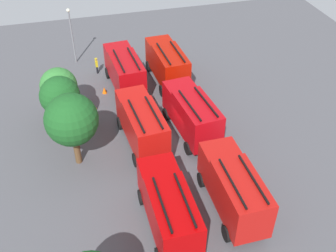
{
  "coord_description": "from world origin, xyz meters",
  "views": [
    {
      "loc": [
        -25.09,
        6.59,
        21.79
      ],
      "look_at": [
        0.0,
        0.0,
        1.4
      ],
      "focal_mm": 43.34,
      "sensor_mm": 36.0,
      "label": 1
    }
  ],
  "objects_px": {
    "fire_truck_2": "(167,63)",
    "fire_truck_3": "(168,207)",
    "traffic_cone_1": "(159,122)",
    "tree_3": "(59,86)",
    "firefighter_1": "(120,50)",
    "tree_1": "(72,120)",
    "traffic_cone_0": "(104,90)",
    "lamppost": "(71,32)",
    "fire_truck_1": "(192,113)",
    "firefighter_2": "(97,65)",
    "fire_truck_5": "(124,70)",
    "firefighter_0": "(96,116)",
    "fire_truck_4": "(142,123)",
    "tree_2": "(60,96)",
    "fire_truck_0": "(233,187)"
  },
  "relations": [
    {
      "from": "fire_truck_2",
      "to": "fire_truck_3",
      "type": "relative_size",
      "value": 1.01
    },
    {
      "from": "fire_truck_3",
      "to": "traffic_cone_1",
      "type": "xyz_separation_m",
      "value": [
        10.87,
        -2.0,
        -1.83
      ]
    },
    {
      "from": "tree_3",
      "to": "firefighter_1",
      "type": "bearing_deg",
      "value": -34.57
    },
    {
      "from": "tree_1",
      "to": "firefighter_1",
      "type": "bearing_deg",
      "value": -20.49
    },
    {
      "from": "traffic_cone_0",
      "to": "lamppost",
      "type": "xyz_separation_m",
      "value": [
        6.88,
        2.17,
        3.25
      ]
    },
    {
      "from": "fire_truck_1",
      "to": "traffic_cone_0",
      "type": "height_order",
      "value": "fire_truck_1"
    },
    {
      "from": "firefighter_2",
      "to": "tree_1",
      "type": "relative_size",
      "value": 0.28
    },
    {
      "from": "fire_truck_5",
      "to": "lamppost",
      "type": "relative_size",
      "value": 1.22
    },
    {
      "from": "fire_truck_1",
      "to": "tree_1",
      "type": "xyz_separation_m",
      "value": [
        -1.12,
        9.48,
        1.94
      ]
    },
    {
      "from": "firefighter_0",
      "to": "fire_truck_4",
      "type": "bearing_deg",
      "value": 136.78
    },
    {
      "from": "fire_truck_1",
      "to": "tree_2",
      "type": "height_order",
      "value": "tree_2"
    },
    {
      "from": "fire_truck_5",
      "to": "tree_3",
      "type": "bearing_deg",
      "value": 113.83
    },
    {
      "from": "tree_2",
      "to": "traffic_cone_0",
      "type": "height_order",
      "value": "tree_2"
    },
    {
      "from": "fire_truck_0",
      "to": "traffic_cone_0",
      "type": "xyz_separation_m",
      "value": [
        16.63,
        6.44,
        -1.83
      ]
    },
    {
      "from": "firefighter_1",
      "to": "lamppost",
      "type": "bearing_deg",
      "value": 88.42
    },
    {
      "from": "fire_truck_0",
      "to": "traffic_cone_1",
      "type": "height_order",
      "value": "fire_truck_0"
    },
    {
      "from": "fire_truck_4",
      "to": "firefighter_2",
      "type": "xyz_separation_m",
      "value": [
        12.37,
        2.21,
        -1.21
      ]
    },
    {
      "from": "firefighter_0",
      "to": "tree_2",
      "type": "height_order",
      "value": "tree_2"
    },
    {
      "from": "fire_truck_3",
      "to": "lamppost",
      "type": "xyz_separation_m",
      "value": [
        24.04,
        4.05,
        1.42
      ]
    },
    {
      "from": "fire_truck_3",
      "to": "fire_truck_4",
      "type": "xyz_separation_m",
      "value": [
        8.79,
        -0.13,
        0.0
      ]
    },
    {
      "from": "fire_truck_5",
      "to": "lamppost",
      "type": "distance_m",
      "value": 8.06
    },
    {
      "from": "fire_truck_3",
      "to": "fire_truck_5",
      "type": "distance_m",
      "value": 17.37
    },
    {
      "from": "fire_truck_3",
      "to": "firefighter_2",
      "type": "bearing_deg",
      "value": 4.8
    },
    {
      "from": "fire_truck_0",
      "to": "firefighter_0",
      "type": "height_order",
      "value": "fire_truck_0"
    },
    {
      "from": "fire_truck_3",
      "to": "tree_1",
      "type": "bearing_deg",
      "value": 31.9
    },
    {
      "from": "traffic_cone_1",
      "to": "lamppost",
      "type": "relative_size",
      "value": 0.11
    },
    {
      "from": "fire_truck_2",
      "to": "lamppost",
      "type": "height_order",
      "value": "lamppost"
    },
    {
      "from": "fire_truck_3",
      "to": "tree_1",
      "type": "relative_size",
      "value": 1.19
    },
    {
      "from": "fire_truck_0",
      "to": "firefighter_1",
      "type": "height_order",
      "value": "fire_truck_0"
    },
    {
      "from": "fire_truck_4",
      "to": "firefighter_0",
      "type": "xyz_separation_m",
      "value": [
        3.5,
        3.3,
        -1.17
      ]
    },
    {
      "from": "firefighter_1",
      "to": "tree_2",
      "type": "relative_size",
      "value": 0.34
    },
    {
      "from": "fire_truck_0",
      "to": "firefighter_1",
      "type": "relative_size",
      "value": 4.17
    },
    {
      "from": "fire_truck_1",
      "to": "traffic_cone_1",
      "type": "distance_m",
      "value": 3.47
    },
    {
      "from": "fire_truck_3",
      "to": "tree_3",
      "type": "xyz_separation_m",
      "value": [
        14.14,
        5.87,
        1.13
      ]
    },
    {
      "from": "tree_2",
      "to": "tree_1",
      "type": "bearing_deg",
      "value": -170.75
    },
    {
      "from": "tree_1",
      "to": "fire_truck_1",
      "type": "bearing_deg",
      "value": -83.29
    },
    {
      "from": "tree_1",
      "to": "traffic_cone_1",
      "type": "distance_m",
      "value": 8.56
    },
    {
      "from": "firefighter_0",
      "to": "tree_3",
      "type": "relative_size",
      "value": 0.36
    },
    {
      "from": "tree_2",
      "to": "traffic_cone_1",
      "type": "distance_m",
      "value": 8.56
    },
    {
      "from": "firefighter_2",
      "to": "tree_3",
      "type": "distance_m",
      "value": 8.31
    },
    {
      "from": "fire_truck_0",
      "to": "firefighter_1",
      "type": "xyz_separation_m",
      "value": [
        23.27,
        3.76,
        -1.18
      ]
    },
    {
      "from": "tree_1",
      "to": "tree_3",
      "type": "relative_size",
      "value": 1.25
    },
    {
      "from": "tree_1",
      "to": "firefighter_2",
      "type": "bearing_deg",
      "value": -13.0
    },
    {
      "from": "fire_truck_0",
      "to": "fire_truck_1",
      "type": "distance_m",
      "value": 8.57
    },
    {
      "from": "fire_truck_5",
      "to": "firefighter_2",
      "type": "relative_size",
      "value": 4.36
    },
    {
      "from": "fire_truck_1",
      "to": "traffic_cone_0",
      "type": "distance_m",
      "value": 10.36
    },
    {
      "from": "fire_truck_2",
      "to": "fire_truck_5",
      "type": "bearing_deg",
      "value": 90.6
    },
    {
      "from": "firefighter_0",
      "to": "tree_2",
      "type": "bearing_deg",
      "value": 1.91
    },
    {
      "from": "fire_truck_0",
      "to": "fire_truck_4",
      "type": "xyz_separation_m",
      "value": [
        8.26,
        4.43,
        0.0
      ]
    },
    {
      "from": "fire_truck_2",
      "to": "fire_truck_5",
      "type": "relative_size",
      "value": 0.99
    }
  ]
}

